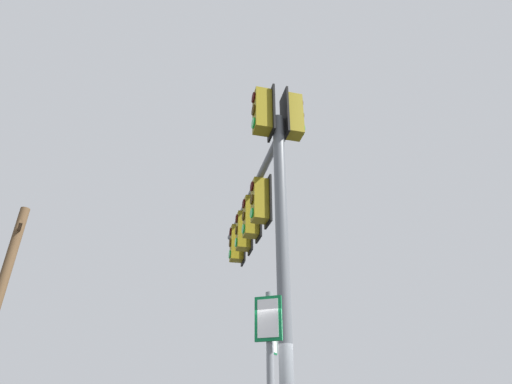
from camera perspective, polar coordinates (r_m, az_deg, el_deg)
The scene contains 1 object.
signal_mast_assembly at distance 8.05m, azimuth 0.74°, elevation -2.87°, with size 4.72×2.12×7.06m.
Camera 1 is at (-5.15, -0.55, 1.56)m, focal length 28.99 mm.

